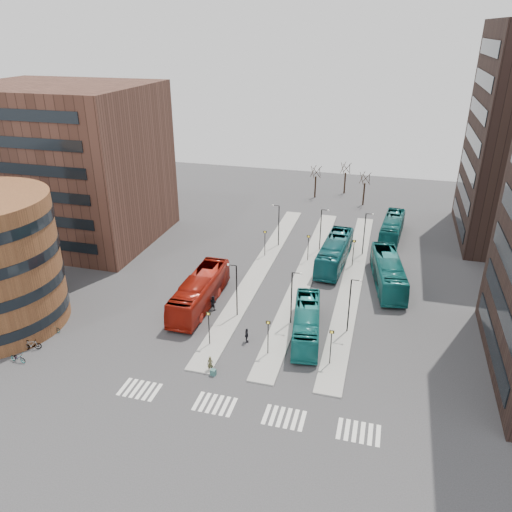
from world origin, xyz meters
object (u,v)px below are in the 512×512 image
(red_bus, at_px, (200,291))
(commuter_a, at_px, (213,303))
(commuter_b, at_px, (247,335))
(teal_bus_b, at_px, (335,252))
(commuter_c, at_px, (305,339))
(suitcase, at_px, (213,372))
(teal_bus_c, at_px, (388,272))
(bicycle_mid, at_px, (32,345))
(teal_bus_d, at_px, (392,228))
(bicycle_near, at_px, (18,358))
(teal_bus_a, at_px, (306,323))
(traveller, at_px, (210,364))
(bicycle_far, at_px, (52,328))

(red_bus, bearing_deg, commuter_a, -13.98)
(commuter_b, bearing_deg, red_bus, 33.10)
(teal_bus_b, bearing_deg, commuter_a, -123.42)
(commuter_c, bearing_deg, red_bus, -76.16)
(suitcase, relative_size, commuter_c, 0.38)
(red_bus, height_order, teal_bus_c, red_bus)
(commuter_c, relative_size, bicycle_mid, 0.86)
(red_bus, xyz_separation_m, bicycle_mid, (-12.84, -12.51, -1.23))
(teal_bus_d, bearing_deg, bicycle_near, -124.37)
(suitcase, bearing_deg, teal_bus_a, 60.70)
(commuter_a, bearing_deg, bicycle_near, 68.32)
(suitcase, bearing_deg, teal_bus_d, 78.55)
(suitcase, relative_size, commuter_b, 0.38)
(red_bus, distance_m, teal_bus_b, 20.00)
(teal_bus_b, xyz_separation_m, traveller, (-8.04, -25.92, -0.98))
(commuter_b, height_order, bicycle_far, commuter_b)
(commuter_a, bearing_deg, teal_bus_a, -168.03)
(bicycle_mid, bearing_deg, commuter_b, -95.36)
(teal_bus_c, distance_m, bicycle_near, 41.76)
(traveller, bearing_deg, teal_bus_a, 38.64)
(traveller, bearing_deg, suitcase, -56.76)
(teal_bus_c, bearing_deg, traveller, -134.09)
(teal_bus_b, bearing_deg, commuter_b, -103.02)
(teal_bus_a, bearing_deg, commuter_c, -93.05)
(red_bus, xyz_separation_m, traveller, (5.28, -11.00, -1.01))
(teal_bus_b, distance_m, commuter_a, 19.24)
(teal_bus_c, relative_size, traveller, 8.09)
(teal_bus_c, xyz_separation_m, teal_bus_d, (0.10, 15.72, -0.16))
(teal_bus_b, distance_m, commuter_b, 21.47)
(teal_bus_d, relative_size, bicycle_mid, 6.18)
(commuter_a, relative_size, commuter_b, 1.07)
(teal_bus_d, height_order, commuter_a, teal_bus_d)
(teal_bus_c, xyz_separation_m, commuter_c, (-7.47, -15.41, -0.97))
(teal_bus_a, xyz_separation_m, teal_bus_d, (7.73, 29.34, 0.09))
(teal_bus_a, relative_size, teal_bus_c, 0.85)
(teal_bus_b, xyz_separation_m, commuter_b, (-6.13, -20.56, -0.97))
(suitcase, height_order, commuter_b, commuter_b)
(commuter_c, bearing_deg, commuter_b, -46.36)
(traveller, xyz_separation_m, bicycle_mid, (-18.12, -1.51, -0.22))
(teal_bus_b, relative_size, commuter_c, 7.94)
(commuter_b, relative_size, bicycle_near, 0.92)
(teal_bus_d, bearing_deg, teal_bus_c, -85.67)
(traveller, distance_m, commuter_a, 11.15)
(red_bus, height_order, bicycle_mid, red_bus)
(teal_bus_a, distance_m, commuter_a, 11.27)
(red_bus, distance_m, teal_bus_c, 23.04)
(teal_bus_b, bearing_deg, bicycle_near, -128.05)
(bicycle_far, bearing_deg, commuter_a, -63.89)
(teal_bus_b, relative_size, commuter_a, 7.45)
(teal_bus_b, distance_m, bicycle_mid, 37.93)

